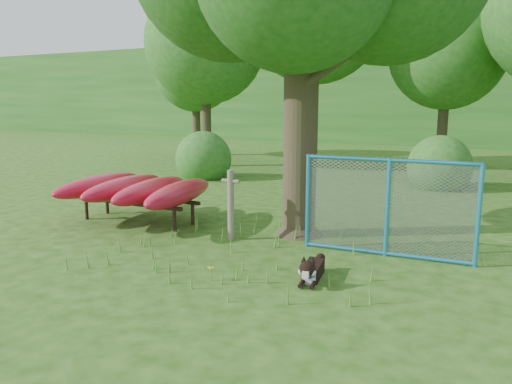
% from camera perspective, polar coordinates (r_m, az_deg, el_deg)
% --- Properties ---
extents(ground, '(80.00, 80.00, 0.00)m').
position_cam_1_polar(ground, '(7.43, -5.73, -8.98)').
color(ground, '#20490E').
rests_on(ground, ground).
extents(wooden_post, '(0.34, 0.12, 1.26)m').
position_cam_1_polar(wooden_post, '(8.86, -2.90, -1.28)').
color(wooden_post, '#6B5F50').
rests_on(wooden_post, ground).
extents(kayak_rack, '(3.03, 2.68, 0.90)m').
position_cam_1_polar(kayak_rack, '(10.41, -13.41, 0.35)').
color(kayak_rack, black).
rests_on(kayak_rack, ground).
extents(husky_dog, '(0.36, 0.97, 0.43)m').
position_cam_1_polar(husky_dog, '(7.01, 6.35, -8.88)').
color(husky_dog, black).
rests_on(husky_dog, ground).
extents(fence_section, '(2.71, 0.23, 2.64)m').
position_cam_1_polar(fence_section, '(8.15, 14.79, -1.73)').
color(fence_section, '#2784BA').
rests_on(fence_section, ground).
extents(wildflower_clump, '(0.09, 0.10, 0.21)m').
position_cam_1_polar(wildflower_clump, '(6.99, -5.19, -8.76)').
color(wildflower_clump, '#599330').
rests_on(wildflower_clump, ground).
extents(bg_tree_a, '(4.40, 4.40, 6.70)m').
position_cam_1_polar(bg_tree_a, '(19.05, -5.85, 16.48)').
color(bg_tree_a, '#332A1C').
rests_on(bg_tree_a, ground).
extents(bg_tree_b, '(5.20, 5.20, 8.22)m').
position_cam_1_polar(bg_tree_b, '(19.38, 6.82, 19.72)').
color(bg_tree_b, '#332A1C').
rests_on(bg_tree_b, ground).
extents(bg_tree_c, '(4.00, 4.00, 6.12)m').
position_cam_1_polar(bg_tree_c, '(19.06, 21.03, 14.72)').
color(bg_tree_c, '#332A1C').
rests_on(bg_tree_c, ground).
extents(bg_tree_f, '(3.60, 3.60, 5.55)m').
position_cam_1_polar(bg_tree_f, '(22.86, -6.95, 13.54)').
color(bg_tree_f, '#332A1C').
rests_on(bg_tree_f, ground).
extents(shrub_left, '(1.80, 1.80, 1.80)m').
position_cam_1_polar(shrub_left, '(16.21, -5.99, 1.64)').
color(shrub_left, '#255F1F').
rests_on(shrub_left, ground).
extents(shrub_mid, '(1.80, 1.80, 1.80)m').
position_cam_1_polar(shrub_mid, '(15.16, 20.09, 0.45)').
color(shrub_mid, '#255F1F').
rests_on(shrub_mid, ground).
extents(wooded_hillside, '(80.00, 12.00, 6.00)m').
position_cam_1_polar(wooded_hillside, '(34.07, 21.43, 10.64)').
color(wooded_hillside, '#255F1F').
rests_on(wooded_hillside, ground).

